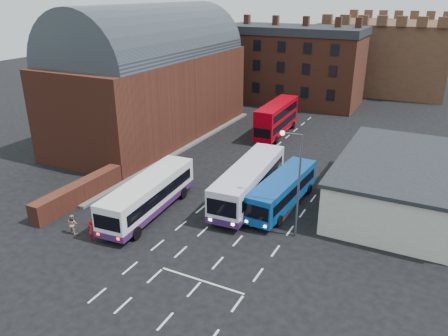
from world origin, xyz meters
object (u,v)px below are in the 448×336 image
at_px(pedestrian_red, 92,230).
at_px(street_lamp, 295,176).
at_px(bus_white_inbound, 249,180).
at_px(bus_blue, 282,189).
at_px(bus_white_outbound, 149,193).
at_px(bus_red_double, 277,118).
at_px(pedestrian_beige, 73,224).

bearing_deg(pedestrian_red, street_lamp, -161.68).
distance_m(bus_white_inbound, bus_blue, 3.06).
distance_m(bus_white_outbound, bus_red_double, 25.01).
relative_size(bus_white_outbound, bus_white_inbound, 0.93).
height_order(bus_blue, street_lamp, street_lamp).
bearing_deg(bus_white_outbound, bus_white_inbound, 38.36).
xyz_separation_m(bus_blue, pedestrian_beige, (-12.73, -11.49, -0.84)).
height_order(bus_red_double, pedestrian_beige, bus_red_double).
xyz_separation_m(street_lamp, pedestrian_beige, (-15.05, -7.32, -4.15)).
distance_m(bus_white_outbound, bus_white_inbound, 8.75).
height_order(street_lamp, pedestrian_beige, street_lamp).
bearing_deg(bus_white_outbound, pedestrian_red, -106.82).
bearing_deg(bus_blue, bus_red_double, -64.81).
bearing_deg(street_lamp, pedestrian_red, -150.14).
distance_m(pedestrian_red, pedestrian_beige, 2.07).
relative_size(street_lamp, pedestrian_red, 4.64).
distance_m(street_lamp, pedestrian_red, 15.52).
relative_size(bus_white_inbound, pedestrian_red, 6.97).
bearing_deg(bus_red_double, bus_white_outbound, 84.07).
height_order(bus_white_outbound, bus_blue, bus_white_outbound).
bearing_deg(bus_white_outbound, bus_red_double, 81.35).
bearing_deg(street_lamp, bus_white_inbound, 143.21).
height_order(bus_white_outbound, pedestrian_beige, bus_white_outbound).
bearing_deg(bus_white_inbound, street_lamp, 139.44).
distance_m(bus_red_double, street_lamp, 25.20).
relative_size(bus_blue, pedestrian_red, 5.84).
bearing_deg(pedestrian_beige, bus_white_inbound, -125.73).
xyz_separation_m(bus_white_inbound, pedestrian_red, (-7.64, -11.46, -1.08)).
distance_m(bus_blue, pedestrian_beige, 17.17).
bearing_deg(bus_white_inbound, bus_white_outbound, 39.01).
xyz_separation_m(bus_blue, street_lamp, (2.31, -4.17, 3.31)).
distance_m(bus_blue, street_lamp, 5.81).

